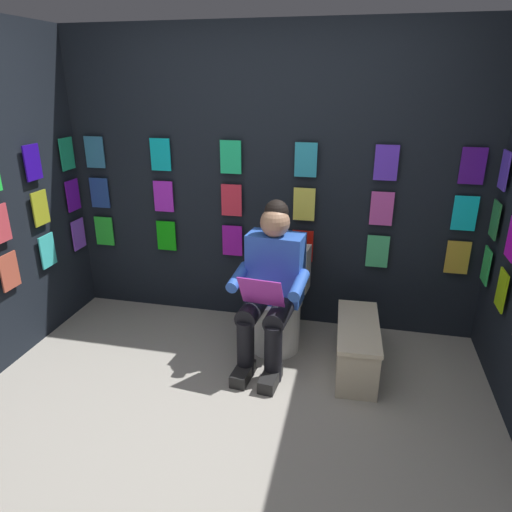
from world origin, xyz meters
The scene contains 6 objects.
ground_plane centered at (0.00, 0.00, 0.00)m, with size 30.00×30.00×0.00m, color #9E998E.
display_wall_back centered at (0.00, -1.67, 1.19)m, with size 3.49×0.14×2.38m.
display_wall_right centered at (1.74, -0.81, 1.19)m, with size 0.14×1.62×2.38m.
toilet centered at (-0.17, -1.21, 0.33)m, with size 0.43×0.57×0.77m.
person_reading centered at (-0.15, -0.99, 0.60)m, with size 0.55×0.71×1.19m.
comic_longbox_near centered at (-0.78, -0.98, 0.18)m, with size 0.32×0.76×0.36m.
Camera 1 is at (-0.71, 1.97, 1.97)m, focal length 32.54 mm.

